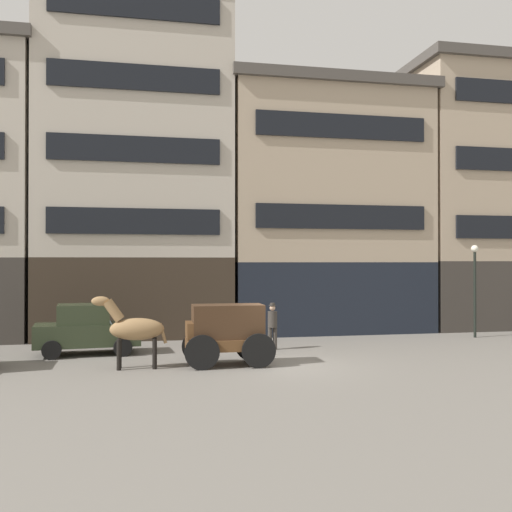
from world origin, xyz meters
The scene contains 10 objects.
ground_plane centered at (0.00, 0.00, 0.00)m, with size 120.00×120.00×0.00m, color slate.
building_center_left centered at (-4.87, 9.29, 8.19)m, with size 9.06×5.61×16.28m.
building_center_right centered at (4.34, 9.29, 6.09)m, with size 10.06×5.61×12.10m.
building_far_right centered at (14.07, 9.29, 6.91)m, with size 10.10×5.61×13.73m.
cargo_wagon centered at (-1.93, 0.43, 1.15)m, with size 2.92×1.54×1.98m.
draft_horse centered at (-4.88, 0.43, 1.27)m, with size 2.34×0.63×2.30m.
sedan_light centered at (-6.58, 3.63, 0.91)m, with size 3.83×2.12×1.83m.
pedestrian_officer centered at (0.32, 3.41, 0.98)m, with size 0.50×0.50×1.79m.
streetlamp_curbside centered at (9.98, 5.08, 2.67)m, with size 0.32×0.32×4.12m.
fire_hydrant_curbside centered at (-2.43, 4.69, 0.43)m, with size 0.24×0.24×0.83m.
Camera 1 is at (-4.77, -18.31, 3.40)m, focal length 40.74 mm.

